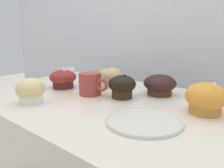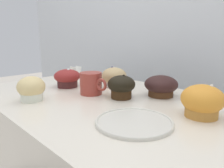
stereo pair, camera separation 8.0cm
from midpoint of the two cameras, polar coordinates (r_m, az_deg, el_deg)
wall_back at (r=1.29m, az=19.49°, el=-0.02°), size 3.20×0.10×1.80m
muffin_front_center at (r=0.83m, az=15.41°, el=-0.51°), size 0.12×0.12×0.08m
muffin_back_left at (r=0.66m, az=25.77°, el=-4.15°), size 0.12×0.12×0.09m
muffin_back_right at (r=0.95m, az=2.97°, el=1.74°), size 0.11×0.11×0.09m
muffin_front_left at (r=0.78m, az=5.42°, el=-0.65°), size 0.10×0.10×0.09m
muffin_front_right at (r=0.96m, az=-9.23°, el=1.60°), size 0.11×0.11×0.08m
muffin_back_center at (r=0.78m, az=-17.61°, el=-1.23°), size 0.09×0.09×0.08m
coffee_cup at (r=0.82m, az=-2.87°, el=0.23°), size 0.13×0.08×0.08m
serving_plate at (r=0.57m, az=9.86°, el=-9.76°), size 0.20×0.20×0.01m
price_card at (r=1.15m, az=-7.46°, el=3.11°), size 0.05×0.04×0.06m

